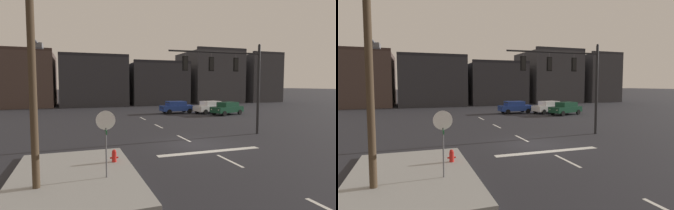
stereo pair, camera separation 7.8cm
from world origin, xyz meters
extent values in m
plane|color=#232328|center=(0.00, 0.00, 0.00)|extent=(400.00, 400.00, 0.00)
cube|color=gray|center=(-7.40, -4.00, 0.07)|extent=(5.00, 8.00, 0.15)
cube|color=silver|center=(0.00, -2.00, 0.00)|extent=(6.40, 0.50, 0.01)
cube|color=silver|center=(0.00, -4.00, 0.00)|extent=(0.16, 2.40, 0.01)
cube|color=silver|center=(0.00, 2.00, 0.00)|extent=(0.16, 2.40, 0.01)
cube|color=silver|center=(0.00, 8.00, 0.00)|extent=(0.16, 2.40, 0.01)
cube|color=silver|center=(0.00, 14.00, 0.00)|extent=(0.16, 2.40, 0.01)
cylinder|color=black|center=(6.17, 1.83, 3.40)|extent=(0.20, 0.20, 6.80)
cylinder|color=black|center=(2.53, 1.97, 6.19)|extent=(7.27, 0.41, 0.12)
sphere|color=black|center=(6.17, 1.83, 6.85)|extent=(0.18, 0.18, 0.18)
cylinder|color=#56565B|center=(4.15, 1.91, 5.95)|extent=(0.03, 0.03, 0.35)
cube|color=black|center=(4.15, 1.91, 5.33)|extent=(0.31, 0.25, 0.90)
sphere|color=green|center=(4.15, 2.04, 5.61)|extent=(0.20, 0.20, 0.20)
sphere|color=#2D2314|center=(4.15, 2.04, 5.33)|extent=(0.20, 0.20, 0.20)
sphere|color=black|center=(4.15, 2.04, 5.05)|extent=(0.20, 0.20, 0.20)
cube|color=black|center=(4.15, 1.89, 5.33)|extent=(0.42, 0.05, 1.02)
cylinder|color=#56565B|center=(2.13, 1.99, 5.95)|extent=(0.03, 0.03, 0.35)
cube|color=black|center=(2.13, 1.99, 5.33)|extent=(0.31, 0.25, 0.90)
sphere|color=green|center=(2.13, 2.12, 5.61)|extent=(0.20, 0.20, 0.20)
sphere|color=#2D2314|center=(2.13, 2.12, 5.33)|extent=(0.20, 0.20, 0.20)
sphere|color=black|center=(2.13, 2.12, 5.05)|extent=(0.20, 0.20, 0.20)
cube|color=black|center=(2.13, 1.97, 5.33)|extent=(0.42, 0.05, 1.02)
cylinder|color=#56565B|center=(0.11, 2.07, 5.95)|extent=(0.03, 0.03, 0.35)
cube|color=black|center=(0.11, 2.07, 5.33)|extent=(0.31, 0.25, 0.90)
sphere|color=green|center=(0.12, 2.20, 5.61)|extent=(0.20, 0.20, 0.20)
sphere|color=#2D2314|center=(0.12, 2.20, 5.33)|extent=(0.20, 0.20, 0.20)
sphere|color=black|center=(0.12, 2.20, 5.05)|extent=(0.20, 0.20, 0.20)
cube|color=black|center=(0.11, 2.05, 5.33)|extent=(0.42, 0.05, 1.02)
cylinder|color=#56565B|center=(-6.20, -4.85, 1.07)|extent=(0.06, 0.06, 2.15)
cylinder|color=white|center=(-6.20, -4.85, 2.45)|extent=(0.76, 0.03, 0.76)
cylinder|color=#B21414|center=(-6.20, -4.84, 2.45)|extent=(0.68, 0.03, 0.68)
cube|color=#19592D|center=(-6.20, -4.85, 2.00)|extent=(0.02, 0.64, 0.16)
cube|color=navy|center=(5.71, 18.00, 0.70)|extent=(4.50, 2.05, 0.70)
cube|color=navy|center=(5.56, 17.99, 1.33)|extent=(2.55, 1.74, 0.56)
cube|color=#2D3842|center=(6.32, 18.04, 1.31)|extent=(0.33, 1.53, 0.47)
cube|color=#2D3842|center=(4.39, 17.92, 1.31)|extent=(0.30, 1.53, 0.46)
cylinder|color=black|center=(7.11, 18.93, 0.32)|extent=(0.65, 0.26, 0.64)
cylinder|color=black|center=(7.21, 17.24, 0.32)|extent=(0.65, 0.26, 0.64)
cylinder|color=black|center=(4.21, 18.77, 0.32)|extent=(0.65, 0.26, 0.64)
cylinder|color=black|center=(4.31, 17.07, 0.32)|extent=(0.65, 0.26, 0.64)
sphere|color=silver|center=(7.85, 18.70, 0.75)|extent=(0.16, 0.16, 0.16)
sphere|color=silver|center=(7.92, 17.55, 0.75)|extent=(0.16, 0.16, 0.16)
cube|color=maroon|center=(3.53, 17.88, 0.78)|extent=(0.12, 1.37, 0.12)
cube|color=#143D28|center=(11.03, 14.15, 0.70)|extent=(4.74, 3.04, 0.70)
cube|color=#143D28|center=(11.17, 14.19, 1.33)|extent=(2.83, 2.27, 0.56)
cube|color=#2D3842|center=(10.44, 13.96, 1.31)|extent=(0.69, 1.52, 0.47)
cube|color=#2D3842|center=(12.29, 14.54, 1.31)|extent=(0.66, 1.52, 0.46)
cylinder|color=black|center=(9.90, 12.90, 0.32)|extent=(0.68, 0.40, 0.64)
cylinder|color=black|center=(9.39, 14.52, 0.32)|extent=(0.68, 0.40, 0.64)
cylinder|color=black|center=(12.67, 13.77, 0.32)|extent=(0.68, 0.40, 0.64)
cylinder|color=black|center=(12.16, 15.39, 0.32)|extent=(0.68, 0.40, 0.64)
sphere|color=silver|center=(9.12, 12.94, 0.75)|extent=(0.16, 0.16, 0.16)
sphere|color=silver|center=(8.78, 14.04, 0.75)|extent=(0.16, 0.16, 0.16)
cube|color=maroon|center=(13.11, 14.80, 0.78)|extent=(0.45, 1.32, 0.12)
cube|color=silver|center=(9.85, 16.60, 0.70)|extent=(4.70, 2.81, 0.70)
cube|color=silver|center=(10.00, 16.63, 1.33)|extent=(2.78, 2.15, 0.56)
cube|color=#2D3842|center=(9.26, 16.45, 1.31)|extent=(0.61, 1.53, 0.47)
cube|color=#2D3842|center=(11.14, 16.92, 1.31)|extent=(0.58, 1.53, 0.46)
cylinder|color=black|center=(8.65, 15.42, 0.32)|extent=(0.67, 0.37, 0.64)
cylinder|color=black|center=(8.24, 17.07, 0.32)|extent=(0.67, 0.37, 0.64)
cylinder|color=black|center=(11.47, 16.12, 0.32)|extent=(0.67, 0.37, 0.64)
cylinder|color=black|center=(11.06, 17.77, 0.32)|extent=(0.67, 0.37, 0.64)
sphere|color=silver|center=(7.88, 15.51, 0.75)|extent=(0.16, 0.16, 0.16)
sphere|color=silver|center=(7.60, 16.63, 0.75)|extent=(0.16, 0.16, 0.16)
cube|color=maroon|center=(11.97, 17.13, 0.78)|extent=(0.37, 1.34, 0.12)
cylinder|color=#423323|center=(-8.72, -5.13, 4.44)|extent=(0.26, 0.26, 8.87)
cylinder|color=#56565B|center=(-8.72, -4.12, 5.55)|extent=(0.08, 2.02, 0.08)
cube|color=slate|center=(-8.72, -3.11, 5.47)|extent=(0.36, 0.64, 0.20)
cylinder|color=red|center=(-5.60, -2.76, 0.33)|extent=(0.22, 0.22, 0.55)
cylinder|color=red|center=(-5.60, -2.76, 0.05)|extent=(0.30, 0.30, 0.10)
sphere|color=red|center=(-5.60, -2.76, 0.65)|extent=(0.20, 0.20, 0.20)
cylinder|color=red|center=(-5.75, -2.76, 0.35)|extent=(0.10, 0.08, 0.08)
cylinder|color=red|center=(-5.45, -2.76, 0.35)|extent=(0.10, 0.08, 0.08)
cube|color=#473833|center=(-14.45, 37.63, 4.56)|extent=(8.17, 12.26, 9.12)
cube|color=#3A2B26|center=(-14.45, 31.80, 9.37)|extent=(8.17, 0.60, 0.50)
cube|color=#2D2D33|center=(-3.76, 35.88, 4.29)|extent=(11.53, 8.77, 8.57)
cube|color=black|center=(-3.76, 31.80, 8.82)|extent=(11.53, 0.60, 0.50)
cube|color=#2D2D33|center=(8.34, 36.17, 3.87)|extent=(10.88, 9.34, 7.74)
cube|color=black|center=(8.34, 31.80, 7.99)|extent=(10.88, 0.60, 0.50)
cube|color=#38383D|center=(20.70, 37.64, 5.29)|extent=(10.81, 12.28, 10.58)
cube|color=#2B2B30|center=(20.70, 31.80, 10.83)|extent=(10.81, 0.60, 0.50)
cube|color=#38383D|center=(31.90, 37.16, 5.11)|extent=(7.73, 11.33, 10.22)
cube|color=#2B2B30|center=(31.90, 31.80, 10.47)|extent=(7.73, 0.60, 0.50)
camera|label=1|loc=(-7.40, -15.65, 3.86)|focal=28.97mm
camera|label=2|loc=(-7.32, -15.67, 3.86)|focal=28.97mm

